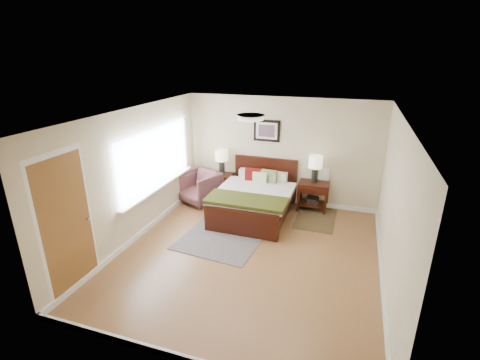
{
  "coord_description": "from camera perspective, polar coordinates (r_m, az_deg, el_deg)",
  "views": [
    {
      "loc": [
        1.56,
        -5.2,
        3.42
      ],
      "look_at": [
        -0.47,
        0.89,
        1.05
      ],
      "focal_mm": 26.0,
      "sensor_mm": 36.0,
      "label": 1
    }
  ],
  "objects": [
    {
      "name": "left_wall",
      "position": [
        6.8,
        -16.81,
        0.77
      ],
      "size": [
        0.04,
        5.0,
        2.5
      ],
      "primitive_type": "cube",
      "color": "beige",
      "rests_on": "ground"
    },
    {
      "name": "door",
      "position": [
        5.64,
        -26.53,
        -6.65
      ],
      "size": [
        0.06,
        1.0,
        2.18
      ],
      "color": "silver",
      "rests_on": "ground"
    },
    {
      "name": "front_wall",
      "position": [
        3.8,
        -9.76,
        -14.87
      ],
      "size": [
        4.5,
        0.04,
        2.5
      ],
      "primitive_type": "cube",
      "color": "beige",
      "rests_on": "ground"
    },
    {
      "name": "armchair",
      "position": [
        8.35,
        -6.65,
        -1.23
      ],
      "size": [
        1.07,
        1.08,
        0.76
      ],
      "primitive_type": "imported",
      "rotation": [
        0.0,
        0.0,
        -0.4
      ],
      "color": "brown",
      "rests_on": "ground"
    },
    {
      "name": "lamp_left",
      "position": [
        8.38,
        -3.02,
        3.68
      ],
      "size": [
        0.31,
        0.31,
        0.61
      ],
      "color": "black",
      "rests_on": "nightstand_left"
    },
    {
      "name": "back_wall",
      "position": [
        8.15,
        6.77,
        4.68
      ],
      "size": [
        4.5,
        0.04,
        2.5
      ],
      "primitive_type": "cube",
      "color": "beige",
      "rests_on": "ground"
    },
    {
      "name": "nightstand_left",
      "position": [
        8.54,
        -3.01,
        0.14
      ],
      "size": [
        0.51,
        0.46,
        0.61
      ],
      "color": "black",
      "rests_on": "ground"
    },
    {
      "name": "ceil_fixture",
      "position": [
        5.51,
        1.77,
        10.3
      ],
      "size": [
        0.44,
        0.44,
        0.08
      ],
      "color": "white",
      "rests_on": "ceiling"
    },
    {
      "name": "wall_art",
      "position": [
        8.09,
        4.41,
        8.07
      ],
      "size": [
        0.62,
        0.05,
        0.5
      ],
      "color": "black",
      "rests_on": "back_wall"
    },
    {
      "name": "right_wall",
      "position": [
        5.68,
        23.98,
        -4.04
      ],
      "size": [
        0.04,
        5.0,
        2.5
      ],
      "primitive_type": "cube",
      "color": "beige",
      "rests_on": "ground"
    },
    {
      "name": "ceiling",
      "position": [
        5.51,
        1.78,
        10.65
      ],
      "size": [
        4.5,
        5.0,
        0.02
      ],
      "primitive_type": "cube",
      "color": "white",
      "rests_on": "back_wall"
    },
    {
      "name": "rug_persian",
      "position": [
        7.11,
        -1.88,
        -8.43
      ],
      "size": [
        1.69,
        2.25,
        0.01
      ],
      "primitive_type": "cube",
      "rotation": [
        0.0,
        0.0,
        -0.09
      ],
      "color": "#0D1A41",
      "rests_on": "ground"
    },
    {
      "name": "nightstand_right",
      "position": [
        8.08,
        11.9,
        -2.15
      ],
      "size": [
        0.66,
        0.5,
        0.66
      ],
      "color": "black",
      "rests_on": "ground"
    },
    {
      "name": "window",
      "position": [
        7.29,
        -13.47,
        3.41
      ],
      "size": [
        0.11,
        2.72,
        1.32
      ],
      "color": "silver",
      "rests_on": "left_wall"
    },
    {
      "name": "bed",
      "position": [
        7.59,
        2.41,
        -2.46
      ],
      "size": [
        1.64,
        1.97,
        1.06
      ],
      "color": "black",
      "rests_on": "ground"
    },
    {
      "name": "lamp_right",
      "position": [
        7.87,
        12.27,
        2.47
      ],
      "size": [
        0.31,
        0.31,
        0.61
      ],
      "color": "black",
      "rests_on": "nightstand_right"
    },
    {
      "name": "floor",
      "position": [
        6.42,
        1.53,
        -11.94
      ],
      "size": [
        5.0,
        5.0,
        0.0
      ],
      "primitive_type": "plane",
      "color": "brown",
      "rests_on": "ground"
    },
    {
      "name": "rug_navy",
      "position": [
        7.81,
        12.32,
        -6.15
      ],
      "size": [
        0.84,
        1.25,
        0.01
      ],
      "primitive_type": "cube",
      "rotation": [
        0.0,
        0.0,
        -0.01
      ],
      "color": "black",
      "rests_on": "ground"
    }
  ]
}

